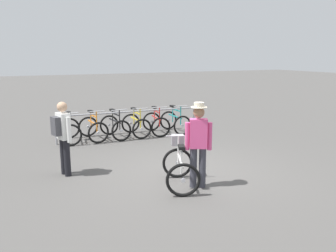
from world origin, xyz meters
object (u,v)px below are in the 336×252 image
(featured_bicycle, at_px, (180,164))
(pedestrian_with_backpack, at_px, (63,134))
(racked_bike_white, at_px, (70,130))
(racked_bike_black, at_px, (115,127))
(racked_bike_teal, at_px, (175,122))
(racked_bike_red, at_px, (156,123))
(racked_bike_yellow, at_px, (136,125))
(racked_bike_orange, at_px, (93,128))
(person_with_featured_bike, at_px, (198,142))

(featured_bicycle, xyz_separation_m, pedestrian_with_backpack, (-2.03, 1.61, 0.49))
(racked_bike_white, xyz_separation_m, racked_bike_black, (1.40, -0.07, 0.00))
(pedestrian_with_backpack, bearing_deg, racked_bike_teal, 33.95)
(racked_bike_red, distance_m, featured_bicycle, 4.61)
(featured_bicycle, bearing_deg, racked_bike_yellow, 81.42)
(racked_bike_yellow, bearing_deg, racked_bike_orange, 177.30)
(racked_bike_orange, relative_size, racked_bike_black, 0.98)
(racked_bike_white, relative_size, racked_bike_teal, 1.06)
(racked_bike_white, distance_m, racked_bike_orange, 0.70)
(racked_bike_white, height_order, racked_bike_orange, same)
(racked_bike_yellow, relative_size, racked_bike_teal, 1.01)
(racked_bike_teal, distance_m, pedestrian_with_backpack, 4.97)
(racked_bike_red, height_order, featured_bicycle, same)
(racked_bike_teal, bearing_deg, racked_bike_red, 177.30)
(racked_bike_teal, relative_size, pedestrian_with_backpack, 0.68)
(racked_bike_red, distance_m, person_with_featured_bike, 4.82)
(featured_bicycle, bearing_deg, racked_bike_orange, 99.21)
(racked_bike_white, xyz_separation_m, person_with_featured_bike, (1.71, -4.79, 0.58))
(racked_bike_orange, distance_m, racked_bike_black, 0.70)
(racked_bike_teal, height_order, pedestrian_with_backpack, pedestrian_with_backpack)
(racked_bike_black, height_order, racked_bike_yellow, same)
(racked_bike_teal, relative_size, featured_bicycle, 0.89)
(racked_bike_orange, bearing_deg, racked_bike_black, -2.70)
(racked_bike_yellow, xyz_separation_m, pedestrian_with_backpack, (-2.70, -2.83, 0.57))
(racked_bike_black, bearing_deg, featured_bicycle, -89.61)
(racked_bike_orange, height_order, racked_bike_yellow, same)
(racked_bike_white, xyz_separation_m, racked_bike_teal, (3.50, -0.16, -0.00))
(racked_bike_orange, distance_m, racked_bike_yellow, 1.40)
(pedestrian_with_backpack, bearing_deg, racked_bike_orange, 65.77)
(racked_bike_yellow, bearing_deg, pedestrian_with_backpack, -133.70)
(racked_bike_white, distance_m, racked_bike_red, 2.80)
(racked_bike_teal, bearing_deg, featured_bicycle, -115.34)
(racked_bike_red, xyz_separation_m, racked_bike_teal, (0.70, -0.03, 0.00))
(racked_bike_orange, xyz_separation_m, racked_bike_red, (2.10, -0.10, -0.00))
(racked_bike_orange, bearing_deg, racked_bike_red, -2.70)
(racked_bike_yellow, bearing_deg, racked_bike_teal, -2.70)
(racked_bike_red, xyz_separation_m, person_with_featured_bike, (-1.09, -4.65, 0.58))
(racked_bike_white, height_order, person_with_featured_bike, person_with_featured_bike)
(racked_bike_black, xyz_separation_m, pedestrian_with_backpack, (-2.00, -2.86, 0.57))
(person_with_featured_bike, bearing_deg, racked_bike_teal, 68.82)
(racked_bike_white, relative_size, racked_bike_orange, 1.02)
(racked_bike_teal, bearing_deg, pedestrian_with_backpack, -146.05)
(racked_bike_white, distance_m, racked_bike_teal, 3.50)
(racked_bike_teal, distance_m, featured_bicycle, 4.83)
(racked_bike_orange, xyz_separation_m, person_with_featured_bike, (1.01, -4.75, 0.58))
(racked_bike_black, relative_size, racked_bike_yellow, 1.04)
(racked_bike_orange, xyz_separation_m, racked_bike_black, (0.70, -0.03, 0.00))
(racked_bike_orange, height_order, featured_bicycle, same)
(racked_bike_red, xyz_separation_m, featured_bicycle, (-1.37, -4.40, 0.08))
(racked_bike_black, distance_m, featured_bicycle, 4.47)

